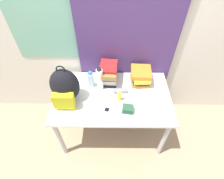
# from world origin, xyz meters

# --- Properties ---
(ground_plane) EXTENTS (12.00, 12.00, 0.00)m
(ground_plane) POSITION_xyz_m (0.00, 0.00, 0.00)
(ground_plane) COLOR #9E8466
(wall_back) EXTENTS (6.00, 0.06, 2.50)m
(wall_back) POSITION_xyz_m (-0.00, 0.84, 1.25)
(wall_back) COLOR silver
(wall_back) RESTS_ON ground_plane
(curtain_blue) EXTENTS (1.07, 0.04, 2.50)m
(curtain_blue) POSITION_xyz_m (0.16, 0.78, 1.25)
(curtain_blue) COLOR #4C336B
(curtain_blue) RESTS_ON ground_plane
(desk) EXTENTS (1.26, 0.75, 0.71)m
(desk) POSITION_xyz_m (0.00, 0.38, 0.62)
(desk) COLOR silver
(desk) RESTS_ON ground_plane
(backpack) EXTENTS (0.29, 0.28, 0.45)m
(backpack) POSITION_xyz_m (-0.47, 0.33, 0.89)
(backpack) COLOR black
(backpack) RESTS_ON desk
(book_stack_left) EXTENTS (0.21, 0.29, 0.23)m
(book_stack_left) POSITION_xyz_m (-0.05, 0.61, 0.82)
(book_stack_left) COLOR black
(book_stack_left) RESTS_ON desk
(book_stack_center) EXTENTS (0.23, 0.27, 0.17)m
(book_stack_center) POSITION_xyz_m (0.32, 0.60, 0.80)
(book_stack_center) COLOR orange
(book_stack_center) RESTS_ON desk
(water_bottle) EXTENTS (0.07, 0.07, 0.21)m
(water_bottle) POSITION_xyz_m (-0.24, 0.52, 0.80)
(water_bottle) COLOR silver
(water_bottle) RESTS_ON desk
(sports_bottle) EXTENTS (0.07, 0.07, 0.28)m
(sports_bottle) POSITION_xyz_m (-0.13, 0.50, 0.84)
(sports_bottle) COLOR white
(sports_bottle) RESTS_ON desk
(sunscreen_bottle) EXTENTS (0.04, 0.04, 0.15)m
(sunscreen_bottle) POSITION_xyz_m (0.08, 0.32, 0.78)
(sunscreen_bottle) COLOR yellow
(sunscreen_bottle) RESTS_ON desk
(cell_phone) EXTENTS (0.08, 0.11, 0.02)m
(cell_phone) POSITION_xyz_m (-0.05, 0.18, 0.71)
(cell_phone) COLOR #B7BCC6
(cell_phone) RESTS_ON desk
(sunglasses_case) EXTENTS (0.15, 0.07, 0.04)m
(sunglasses_case) POSITION_xyz_m (0.09, 0.43, 0.72)
(sunglasses_case) COLOR gray
(sunglasses_case) RESTS_ON desk
(camera_pouch) EXTENTS (0.12, 0.10, 0.06)m
(camera_pouch) POSITION_xyz_m (0.16, 0.18, 0.74)
(camera_pouch) COLOR #234C33
(camera_pouch) RESTS_ON desk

